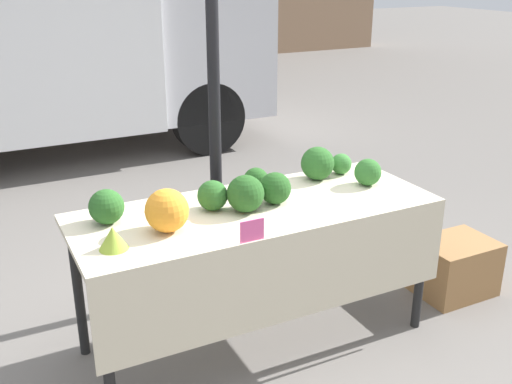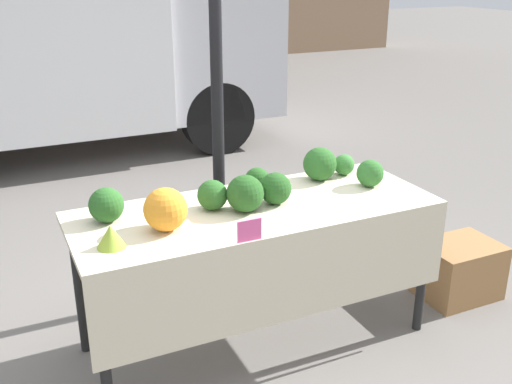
{
  "view_description": "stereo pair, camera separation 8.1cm",
  "coord_description": "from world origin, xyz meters",
  "px_view_note": "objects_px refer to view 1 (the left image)",
  "views": [
    {
      "loc": [
        -1.26,
        -2.48,
        1.93
      ],
      "look_at": [
        0.0,
        0.0,
        0.86
      ],
      "focal_mm": 42.0,
      "sensor_mm": 36.0,
      "label": 1
    },
    {
      "loc": [
        -1.18,
        -2.51,
        1.93
      ],
      "look_at": [
        0.0,
        0.0,
        0.86
      ],
      "focal_mm": 42.0,
      "sensor_mm": 36.0,
      "label": 2
    }
  ],
  "objects_px": {
    "parked_truck": "(43,27)",
    "produce_crate": "(454,267)",
    "orange_cauliflower": "(167,210)",
    "price_sign": "(252,231)"
  },
  "relations": [
    {
      "from": "parked_truck",
      "to": "produce_crate",
      "type": "bearing_deg",
      "value": -68.35
    },
    {
      "from": "parked_truck",
      "to": "produce_crate",
      "type": "relative_size",
      "value": 8.98
    },
    {
      "from": "orange_cauliflower",
      "to": "produce_crate",
      "type": "relative_size",
      "value": 0.44
    },
    {
      "from": "parked_truck",
      "to": "produce_crate",
      "type": "distance_m",
      "value": 4.68
    },
    {
      "from": "parked_truck",
      "to": "orange_cauliflower",
      "type": "relative_size",
      "value": 20.5
    },
    {
      "from": "orange_cauliflower",
      "to": "price_sign",
      "type": "bearing_deg",
      "value": -42.43
    },
    {
      "from": "price_sign",
      "to": "parked_truck",
      "type": "bearing_deg",
      "value": 92.05
    },
    {
      "from": "parked_truck",
      "to": "price_sign",
      "type": "relative_size",
      "value": 35.67
    },
    {
      "from": "orange_cauliflower",
      "to": "price_sign",
      "type": "relative_size",
      "value": 1.74
    },
    {
      "from": "price_sign",
      "to": "produce_crate",
      "type": "bearing_deg",
      "value": 8.96
    }
  ]
}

